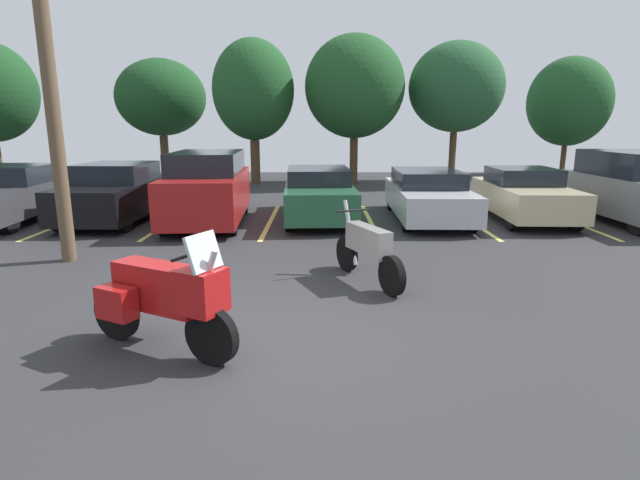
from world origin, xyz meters
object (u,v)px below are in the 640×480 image
at_px(car_green, 320,194).
at_px(car_silver, 429,195).
at_px(car_red, 209,188).
at_px(motorcycle_second, 368,249).
at_px(car_black, 117,193).
at_px(motorcycle_touring, 166,296).
at_px(car_grey, 637,188).
at_px(car_charcoal, 11,195).
at_px(car_champagne, 525,195).

xyz_separation_m(car_green, car_silver, (2.98, -0.08, -0.03)).
relative_size(car_red, car_silver, 0.96).
distance_m(motorcycle_second, car_black, 8.31).
xyz_separation_m(motorcycle_touring, car_grey, (10.04, 7.87, 0.25)).
xyz_separation_m(car_red, car_green, (2.89, 0.60, -0.23)).
bearing_deg(motorcycle_touring, car_silver, 60.69).
bearing_deg(car_black, car_green, 2.98).
height_order(car_green, car_silver, car_green).
bearing_deg(car_charcoal, car_green, 2.27).
xyz_separation_m(car_green, car_champagne, (5.60, -0.12, -0.01)).
distance_m(motorcycle_touring, car_black, 8.96).
bearing_deg(car_silver, car_champagne, -0.96).
relative_size(car_charcoal, car_red, 1.03).
height_order(motorcycle_touring, car_green, motorcycle_touring).
xyz_separation_m(motorcycle_touring, car_red, (-1.19, 7.82, 0.26)).
distance_m(motorcycle_touring, car_green, 8.59).
distance_m(motorcycle_touring, car_charcoal, 10.43).
distance_m(car_charcoal, car_grey, 16.62).
height_order(car_black, car_grey, car_grey).
relative_size(motorcycle_second, car_charcoal, 0.42).
xyz_separation_m(motorcycle_touring, car_champagne, (7.30, 8.30, 0.01)).
bearing_deg(car_silver, car_grey, -5.08).
bearing_deg(motorcycle_touring, car_grey, 38.09).
bearing_deg(car_silver, motorcycle_touring, -119.31).
relative_size(motorcycle_second, car_red, 0.43).
height_order(motorcycle_second, car_champagne, car_champagne).
xyz_separation_m(car_green, car_grey, (8.34, -0.56, 0.23)).
relative_size(car_silver, car_champagne, 1.12).
height_order(motorcycle_touring, car_charcoal, car_charcoal).
height_order(car_red, car_grey, car_grey).
xyz_separation_m(motorcycle_touring, car_silver, (4.68, 8.34, -0.00)).
xyz_separation_m(car_silver, car_champagne, (2.61, -0.04, 0.02)).
bearing_deg(car_grey, car_champagne, 171.04).
distance_m(car_black, car_red, 2.58).
height_order(car_green, car_grey, car_grey).
bearing_deg(car_champagne, motorcycle_second, -130.34).
bearing_deg(car_champagne, car_grey, -8.96).
distance_m(car_silver, car_grey, 5.38).
bearing_deg(motorcycle_second, car_grey, 34.61).
distance_m(car_champagne, car_grey, 2.79).
bearing_deg(car_champagne, car_charcoal, -179.16).
bearing_deg(motorcycle_touring, car_champagne, 48.68).
bearing_deg(motorcycle_second, car_red, 125.86).
height_order(car_charcoal, car_red, car_red).
height_order(motorcycle_touring, car_champagne, motorcycle_touring).
xyz_separation_m(motorcycle_second, car_grey, (7.51, 5.19, 0.38)).
xyz_separation_m(motorcycle_second, car_champagne, (4.77, 5.62, 0.13)).
relative_size(car_charcoal, car_black, 1.11).
bearing_deg(car_red, car_black, 172.89).
xyz_separation_m(car_champagne, car_grey, (2.74, -0.43, 0.24)).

